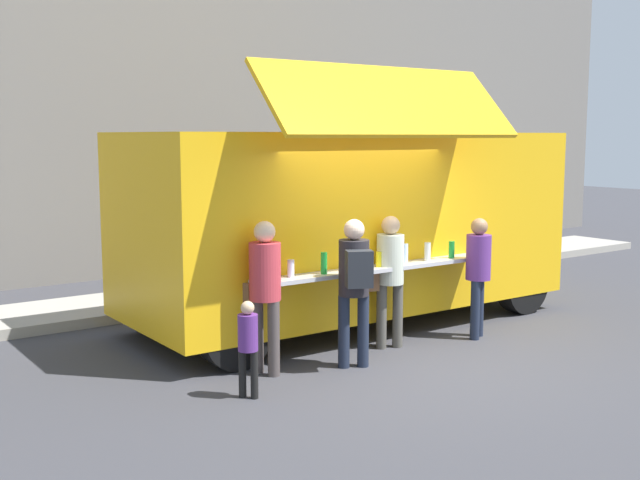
{
  "coord_description": "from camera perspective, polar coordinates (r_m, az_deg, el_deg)",
  "views": [
    {
      "loc": [
        -6.08,
        -6.67,
        2.68
      ],
      "look_at": [
        -0.05,
        1.62,
        1.3
      ],
      "focal_mm": 43.64,
      "sensor_mm": 36.0,
      "label": 1
    }
  ],
  "objects": [
    {
      "name": "customer_mid_with_backpack",
      "position": [
        8.91,
        2.55,
        -2.8
      ],
      "size": [
        0.47,
        0.57,
        1.74
      ],
      "rotation": [
        0.0,
        0.0,
        1.11
      ],
      "color": "#1D2536",
      "rests_on": "ground"
    },
    {
      "name": "customer_front_ordering",
      "position": [
        9.8,
        5.08,
        -2.23
      ],
      "size": [
        0.55,
        0.35,
        1.69
      ],
      "rotation": [
        0.0,
        0.0,
        1.26
      ],
      "color": "#4E4B43",
      "rests_on": "ground"
    },
    {
      "name": "curb_strip",
      "position": [
        11.93,
        -21.5,
        -5.49
      ],
      "size": [
        28.0,
        1.6,
        0.15
      ],
      "primitive_type": "cube",
      "color": "#9E998E",
      "rests_on": "ground"
    },
    {
      "name": "building_behind",
      "position": [
        15.75,
        -22.36,
        13.06
      ],
      "size": [
        32.0,
        2.4,
        8.63
      ],
      "primitive_type": "cube",
      "color": "slate",
      "rests_on": "ground"
    },
    {
      "name": "trash_bin",
      "position": [
        15.87,
        9.51,
        -0.45
      ],
      "size": [
        0.6,
        0.6,
        0.94
      ],
      "primitive_type": "cylinder",
      "color": "#2D5D36",
      "rests_on": "ground"
    },
    {
      "name": "food_truck_main",
      "position": [
        11.1,
        2.21,
        1.56
      ],
      "size": [
        6.4,
        3.39,
        3.53
      ],
      "rotation": [
        0.0,
        0.0,
        -0.01
      ],
      "color": "#F2B114",
      "rests_on": "ground"
    },
    {
      "name": "child_near_queue",
      "position": [
        8.02,
        -5.31,
        -7.34
      ],
      "size": [
        0.21,
        0.21,
        1.02
      ],
      "rotation": [
        0.0,
        0.0,
        0.61
      ],
      "color": "black",
      "rests_on": "ground"
    },
    {
      "name": "ground_plane",
      "position": [
        9.41,
        6.17,
        -8.92
      ],
      "size": [
        60.0,
        60.0,
        0.0
      ],
      "primitive_type": "plane",
      "color": "#38383D"
    },
    {
      "name": "customer_extra_browsing",
      "position": [
        10.48,
        11.53,
        -1.94
      ],
      "size": [
        0.33,
        0.33,
        1.61
      ],
      "rotation": [
        0.0,
        0.0,
        2.07
      ],
      "color": "#1D2538",
      "rests_on": "ground"
    },
    {
      "name": "customer_rear_waiting",
      "position": [
        8.71,
        -4.13,
        -3.24
      ],
      "size": [
        0.38,
        0.57,
        1.74
      ],
      "rotation": [
        0.0,
        0.0,
        0.35
      ],
      "color": "#4C4341",
      "rests_on": "ground"
    }
  ]
}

